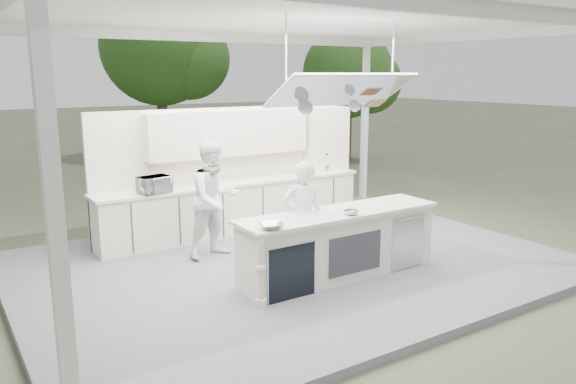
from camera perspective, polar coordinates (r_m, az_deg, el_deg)
ground at (r=8.83m, az=0.47°, el=-7.69°), size 90.00×90.00×0.00m
stage_deck at (r=8.81m, az=0.47°, el=-7.33°), size 8.00×6.00×0.12m
tent at (r=8.33m, az=0.58°, el=17.07°), size 8.20×6.20×3.86m
demo_island at (r=8.04m, az=5.15°, el=-5.27°), size 3.10×0.79×0.95m
back_counter at (r=10.23m, az=-5.42°, el=-1.49°), size 5.08×0.72×0.95m
back_wall_unit at (r=10.44m, az=-3.91°, el=4.27°), size 5.05×0.48×2.25m
tree_cluster at (r=17.28m, az=-18.67°, el=12.43°), size 19.55×9.40×5.85m
head_chef at (r=7.94m, az=1.52°, el=-2.76°), size 0.71×0.59×1.66m
sous_chef at (r=8.83m, az=-7.45°, el=-0.73°), size 1.01×0.84×1.85m
toaster_oven at (r=9.31m, az=-13.42°, el=0.73°), size 0.55×0.42×0.27m
bowl_large at (r=7.01m, az=-1.71°, el=-3.44°), size 0.36×0.36×0.08m
bowl_small at (r=7.73m, az=6.43°, el=-2.08°), size 0.27×0.27×0.06m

